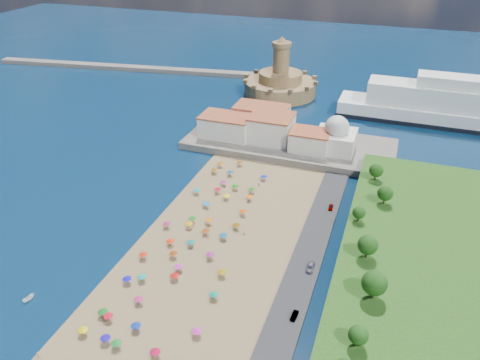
% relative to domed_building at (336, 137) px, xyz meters
% --- Properties ---
extents(ground, '(700.00, 700.00, 0.00)m').
position_rel_domed_building_xyz_m(ground, '(-30.00, -71.00, -8.97)').
color(ground, '#071938').
rests_on(ground, ground).
extents(terrace, '(90.00, 36.00, 3.00)m').
position_rel_domed_building_xyz_m(terrace, '(-20.00, 2.00, -7.47)').
color(terrace, '#59544C').
rests_on(terrace, ground).
extents(jetty, '(18.00, 70.00, 2.40)m').
position_rel_domed_building_xyz_m(jetty, '(-42.00, 37.00, -7.77)').
color(jetty, '#59544C').
rests_on(jetty, ground).
extents(breakwater, '(199.03, 34.77, 2.60)m').
position_rel_domed_building_xyz_m(breakwater, '(-140.00, 82.00, -7.67)').
color(breakwater, '#59544C').
rests_on(breakwater, ground).
extents(waterfront_buildings, '(57.00, 29.00, 11.00)m').
position_rel_domed_building_xyz_m(waterfront_buildings, '(-33.05, 2.64, -1.10)').
color(waterfront_buildings, silver).
rests_on(waterfront_buildings, terrace).
extents(domed_building, '(16.00, 16.00, 15.00)m').
position_rel_domed_building_xyz_m(domed_building, '(0.00, 0.00, 0.00)').
color(domed_building, silver).
rests_on(domed_building, terrace).
extents(fortress, '(40.00, 40.00, 32.40)m').
position_rel_domed_building_xyz_m(fortress, '(-42.00, 67.00, -2.29)').
color(fortress, '#9E804F').
rests_on(fortress, ground).
extents(beach_parasols, '(30.12, 115.44, 2.20)m').
position_rel_domed_building_xyz_m(beach_parasols, '(-31.18, -81.74, -6.83)').
color(beach_parasols, gray).
rests_on(beach_parasols, beach).
extents(beachgoers, '(34.55, 94.70, 1.84)m').
position_rel_domed_building_xyz_m(beachgoers, '(-33.14, -76.92, -7.87)').
color(beachgoers, tan).
rests_on(beachgoers, beach).
extents(moored_boats, '(7.36, 21.96, 1.77)m').
position_rel_domed_building_xyz_m(moored_boats, '(-58.77, -124.37, -8.15)').
color(moored_boats, white).
rests_on(moored_boats, ground).
extents(parked_cars, '(2.02, 56.62, 1.42)m').
position_rel_domed_building_xyz_m(parked_cars, '(6.00, -71.36, -7.61)').
color(parked_cars, gray).
rests_on(parked_cars, promenade).
extents(hillside_trees, '(15.43, 108.07, 8.18)m').
position_rel_domed_building_xyz_m(hillside_trees, '(20.29, -80.92, 1.20)').
color(hillside_trees, '#382314').
rests_on(hillside_trees, hillside).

